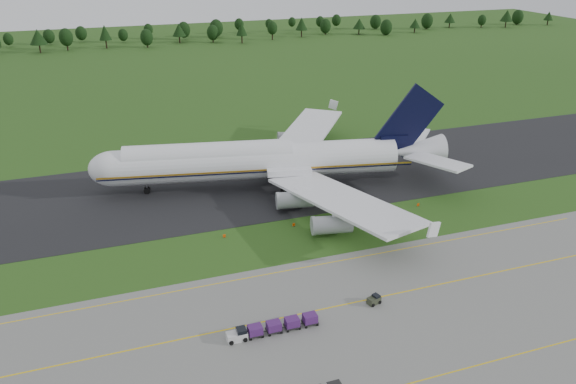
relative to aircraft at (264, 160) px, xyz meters
name	(u,v)px	position (x,y,z in m)	size (l,w,h in m)	color
ground	(266,244)	(-7.34, -25.18, -6.42)	(600.00, 600.00, 0.00)	#254C16
apron	(342,364)	(-7.34, -59.18, -6.39)	(300.00, 52.00, 0.06)	slate
taxiway	(230,186)	(-7.34, 2.82, -6.38)	(300.00, 40.00, 0.08)	black
apron_markings	(322,332)	(-7.34, -52.16, -6.36)	(300.00, 30.20, 0.01)	yellow
tree_line	(103,36)	(-26.48, 195.51, -0.22)	(522.68, 22.85, 11.91)	black
aircraft	(264,160)	(0.00, 0.00, 0.00)	(80.42, 76.67, 22.49)	white
baggage_train	(272,327)	(-14.09, -49.88, -5.49)	(13.43, 1.72, 1.65)	silver
utility_cart	(374,300)	(2.81, -48.37, -5.82)	(2.26, 1.70, 1.11)	#2E3324
edge_markers	(327,220)	(6.71, -20.29, -6.15)	(42.06, 0.30, 0.60)	#E04507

